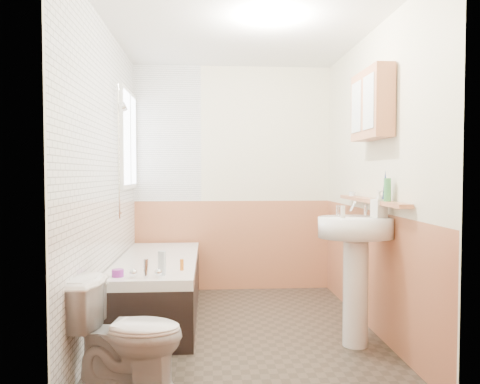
% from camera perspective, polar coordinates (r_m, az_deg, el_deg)
% --- Properties ---
extents(floor, '(2.80, 2.80, 0.00)m').
position_cam_1_polar(floor, '(4.06, 0.15, -16.52)').
color(floor, '#2E2820').
rests_on(floor, ground).
extents(ceiling, '(2.80, 2.80, 0.00)m').
position_cam_1_polar(ceiling, '(4.02, 0.15, 19.49)').
color(ceiling, white).
rests_on(ceiling, ground).
extents(wall_back, '(2.20, 0.02, 2.50)m').
position_cam_1_polar(wall_back, '(5.25, -0.93, 1.64)').
color(wall_back, '#F1E9C7').
rests_on(wall_back, ground).
extents(wall_front, '(2.20, 0.02, 2.50)m').
position_cam_1_polar(wall_front, '(2.44, 2.48, 0.87)').
color(wall_front, '#F1E9C7').
rests_on(wall_front, ground).
extents(wall_left, '(0.02, 2.80, 2.50)m').
position_cam_1_polar(wall_left, '(3.93, -16.23, 1.33)').
color(wall_left, '#F1E9C7').
rests_on(wall_left, ground).
extents(wall_right, '(0.02, 2.80, 2.50)m').
position_cam_1_polar(wall_right, '(4.08, 15.92, 1.36)').
color(wall_right, '#F1E9C7').
rests_on(wall_right, ground).
extents(wainscot_right, '(0.01, 2.80, 1.00)m').
position_cam_1_polar(wainscot_right, '(4.15, 15.51, -9.05)').
color(wainscot_right, '#C2784F').
rests_on(wainscot_right, wall_right).
extents(wainscot_front, '(2.20, 0.01, 1.00)m').
position_cam_1_polar(wainscot_front, '(2.59, 2.40, -15.93)').
color(wainscot_front, '#C2784F').
rests_on(wainscot_front, wall_front).
extents(wainscot_back, '(2.20, 0.01, 1.00)m').
position_cam_1_polar(wainscot_back, '(5.29, -0.91, -6.50)').
color(wainscot_back, '#C2784F').
rests_on(wainscot_back, wall_back).
extents(tile_cladding_left, '(0.01, 2.80, 2.50)m').
position_cam_1_polar(tile_cladding_left, '(3.92, -15.92, 1.33)').
color(tile_cladding_left, white).
rests_on(tile_cladding_left, wall_left).
extents(tile_return_back, '(0.75, 0.01, 1.50)m').
position_cam_1_polar(tile_return_back, '(5.26, -8.90, 7.07)').
color(tile_return_back, white).
rests_on(tile_return_back, wall_back).
extents(window, '(0.03, 0.79, 0.99)m').
position_cam_1_polar(window, '(4.86, -13.33, 6.25)').
color(window, white).
rests_on(window, wall_left).
extents(bathtub, '(0.70, 1.84, 0.68)m').
position_cam_1_polar(bathtub, '(4.40, -9.95, -11.23)').
color(bathtub, black).
rests_on(bathtub, floor).
extents(shower_riser, '(0.10, 0.08, 1.17)m').
position_cam_1_polar(shower_riser, '(4.21, -14.45, 6.15)').
color(shower_riser, silver).
rests_on(shower_riser, wall_left).
extents(toilet, '(0.73, 0.47, 0.67)m').
position_cam_1_polar(toilet, '(3.04, -13.51, -16.53)').
color(toilet, white).
rests_on(toilet, floor).
extents(sink, '(0.57, 0.46, 1.10)m').
position_cam_1_polar(sink, '(3.66, 13.93, -7.38)').
color(sink, white).
rests_on(sink, floor).
extents(pine_shelf, '(0.10, 1.38, 0.03)m').
position_cam_1_polar(pine_shelf, '(3.93, 15.61, -1.02)').
color(pine_shelf, '#C2784F').
rests_on(pine_shelf, wall_right).
extents(medicine_cabinet, '(0.15, 0.60, 0.54)m').
position_cam_1_polar(medicine_cabinet, '(3.88, 15.71, 10.19)').
color(medicine_cabinet, '#C2784F').
rests_on(medicine_cabinet, wall_right).
extents(foam_can, '(0.07, 0.07, 0.17)m').
position_cam_1_polar(foam_can, '(3.59, 17.53, 0.26)').
color(foam_can, '#388447').
rests_on(foam_can, pine_shelf).
extents(green_bottle, '(0.05, 0.05, 0.23)m').
position_cam_1_polar(green_bottle, '(3.63, 17.28, 0.75)').
color(green_bottle, navy).
rests_on(green_bottle, pine_shelf).
extents(black_jar, '(0.08, 0.08, 0.04)m').
position_cam_1_polar(black_jar, '(4.38, 13.53, -0.21)').
color(black_jar, silver).
rests_on(black_jar, pine_shelf).
extents(soap_bottle, '(0.14, 0.22, 0.09)m').
position_cam_1_polar(soap_bottle, '(3.64, 16.58, -2.25)').
color(soap_bottle, silver).
rests_on(soap_bottle, sink).
extents(clear_bottle, '(0.04, 0.04, 0.09)m').
position_cam_1_polar(clear_bottle, '(3.52, 12.43, -2.39)').
color(clear_bottle, silver).
rests_on(clear_bottle, sink).
extents(blue_gel, '(0.06, 0.05, 0.18)m').
position_cam_1_polar(blue_gel, '(3.62, -9.49, -8.54)').
color(blue_gel, silver).
rests_on(blue_gel, bathtub).
extents(cream_jar, '(0.11, 0.11, 0.06)m').
position_cam_1_polar(cream_jar, '(3.64, -14.68, -9.54)').
color(cream_jar, purple).
rests_on(cream_jar, bathtub).
extents(orange_bottle, '(0.04, 0.04, 0.09)m').
position_cam_1_polar(orange_bottle, '(3.77, -7.10, -8.80)').
color(orange_bottle, orange).
rests_on(orange_bottle, bathtub).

